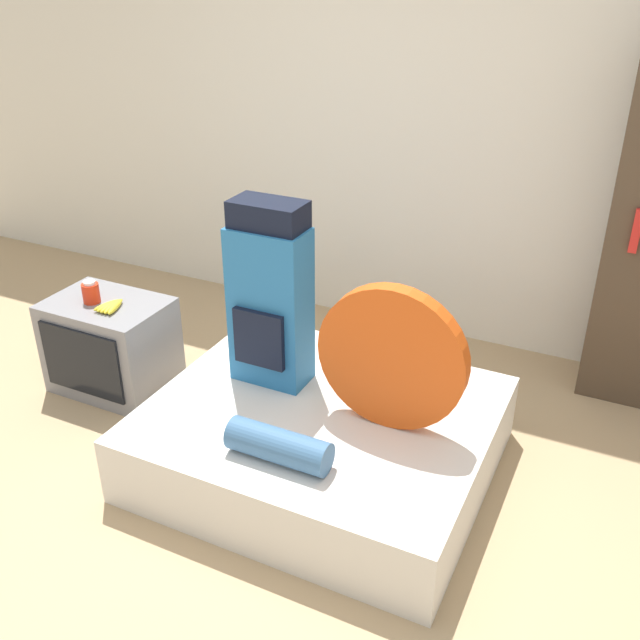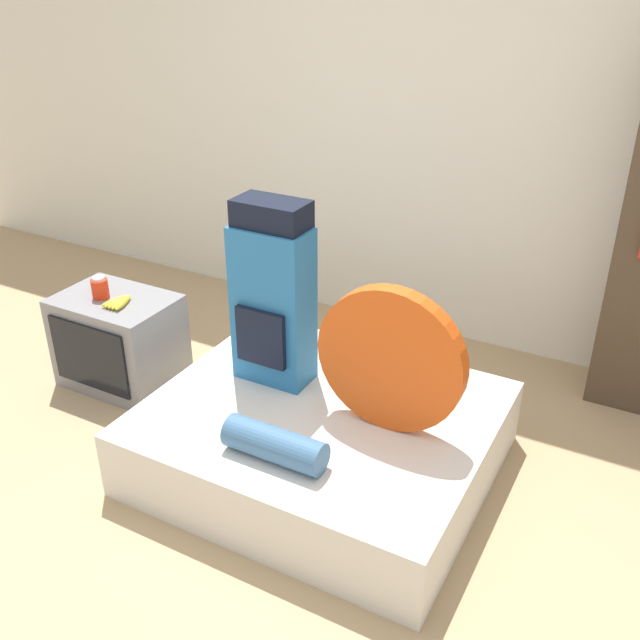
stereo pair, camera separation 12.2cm
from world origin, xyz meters
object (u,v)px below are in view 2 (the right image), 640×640
at_px(backpack, 273,297).
at_px(sleeping_roll, 275,444).
at_px(tent_bag, 391,360).
at_px(canister, 100,288).
at_px(television, 119,341).

height_order(backpack, sleeping_roll, backpack).
relative_size(tent_bag, sleeping_roll, 1.50).
bearing_deg(sleeping_roll, backpack, 121.78).
xyz_separation_m(tent_bag, canister, (-1.72, 0.07, -0.08)).
distance_m(sleeping_roll, television, 1.46).
height_order(backpack, television, backpack).
bearing_deg(tent_bag, backpack, 171.13).
bearing_deg(television, backpack, 0.49).
xyz_separation_m(sleeping_roll, television, (-1.35, 0.53, -0.14)).
distance_m(television, canister, 0.32).
bearing_deg(backpack, tent_bag, -8.87).
bearing_deg(canister, sleeping_roll, -19.94).
distance_m(sleeping_roll, canister, 1.51).
xyz_separation_m(sleeping_roll, canister, (-1.41, 0.51, 0.18)).
bearing_deg(television, canister, -161.22).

